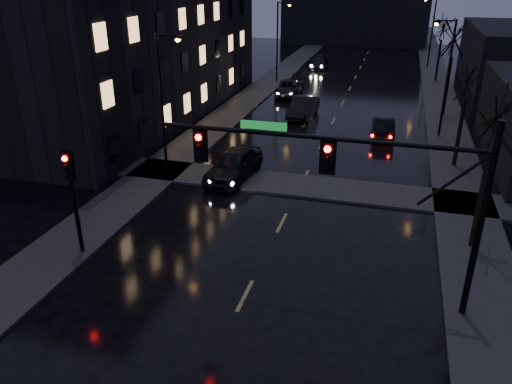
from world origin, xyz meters
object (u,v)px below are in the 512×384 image
Objects in this scene: oncoming_car_a at (234,165)px; oncoming_car_b at (303,107)px; lead_car at (383,127)px; oncoming_car_d at (319,63)px; oncoming_car_c at (289,88)px.

oncoming_car_b is at bearing 90.80° from oncoming_car_a.
oncoming_car_a reaches higher than lead_car.
oncoming_car_b is at bearing -88.78° from oncoming_car_d.
oncoming_car_b is 1.14× the size of lead_car.
oncoming_car_b is 7.34m from oncoming_car_c.
oncoming_car_b reaches higher than oncoming_car_c.
oncoming_car_d is 26.53m from lead_car.
oncoming_car_c is 1.21× the size of lead_car.
oncoming_car_d is (-2.16, 21.48, -0.13)m from oncoming_car_b.
oncoming_car_d is 1.08× the size of lead_car.
oncoming_car_b is 21.59m from oncoming_car_d.
oncoming_car_c is at bearing 99.92° from oncoming_car_a.
oncoming_car_a is at bearing -93.22° from oncoming_car_d.
oncoming_car_a is 12.91m from lead_car.
oncoming_car_d is (-0.81, 35.38, -0.18)m from oncoming_car_a.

